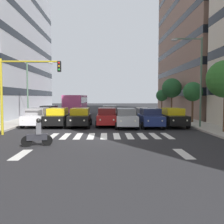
{
  "coord_description": "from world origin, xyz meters",
  "views": [
    {
      "loc": [
        -0.15,
        17.15,
        2.75
      ],
      "look_at": [
        -0.71,
        -5.52,
        1.36
      ],
      "focal_mm": 39.33,
      "sensor_mm": 36.0,
      "label": 1
    }
  ],
  "objects": [
    {
      "name": "car_row2_0",
      "position": [
        -0.58,
        -11.66,
        0.89
      ],
      "size": [
        2.02,
        4.44,
        1.72
      ],
      "color": "#B2B7BC",
      "rests_on": "ground_plane"
    },
    {
      "name": "building_left_block_0",
      "position": [
        -15.98,
        -20.32,
        15.04
      ],
      "size": [
        11.01,
        22.4,
        30.09
      ],
      "color": "#846656",
      "rests_on": "ground_plane"
    },
    {
      "name": "car_3",
      "position": [
        -0.23,
        -5.92,
        0.89
      ],
      "size": [
        2.02,
        4.44,
        1.72
      ],
      "color": "maroon",
      "rests_on": "ground_plane"
    },
    {
      "name": "bus_behind_traffic",
      "position": [
        4.33,
        -19.84,
        1.86
      ],
      "size": [
        2.78,
        10.5,
        3.0
      ],
      "color": "#DB5193",
      "rests_on": "ground_plane"
    },
    {
      "name": "car_6",
      "position": [
        6.27,
        -5.87,
        0.89
      ],
      "size": [
        2.02,
        4.44,
        1.72
      ],
      "color": "silver",
      "rests_on": "ground_plane"
    },
    {
      "name": "car_2",
      "position": [
        -1.94,
        -4.84,
        0.89
      ],
      "size": [
        2.02,
        4.44,
        1.72
      ],
      "color": "#B2B7BC",
      "rests_on": "ground_plane"
    },
    {
      "name": "car_4",
      "position": [
        2.25,
        -5.51,
        0.89
      ],
      "size": [
        2.02,
        4.44,
        1.72
      ],
      "color": "black",
      "rests_on": "ground_plane"
    },
    {
      "name": "crosswalk_markings",
      "position": [
        0.0,
        0.0,
        0.0
      ],
      "size": [
        9.45,
        2.8,
        0.01
      ],
      "color": "silver",
      "rests_on": "ground_plane"
    },
    {
      "name": "street_lamp_left",
      "position": [
        -8.01,
        -4.06,
        4.82
      ],
      "size": [
        2.74,
        0.28,
        7.74
      ],
      "color": "#4C6B56",
      "rests_on": "sidewalk_left"
    },
    {
      "name": "car_0",
      "position": [
        -6.35,
        -5.28,
        0.89
      ],
      "size": [
        2.02,
        4.44,
        1.72
      ],
      "color": "black",
      "rests_on": "ground_plane"
    },
    {
      "name": "car_5",
      "position": [
        4.33,
        -5.57,
        0.89
      ],
      "size": [
        2.02,
        4.44,
        1.72
      ],
      "color": "black",
      "rests_on": "ground_plane"
    },
    {
      "name": "car_1",
      "position": [
        -4.18,
        -4.95,
        0.89
      ],
      "size": [
        2.02,
        4.44,
        1.72
      ],
      "color": "navy",
      "rests_on": "ground_plane"
    },
    {
      "name": "street_tree_2",
      "position": [
        -9.0,
        -15.72,
        3.94
      ],
      "size": [
        2.62,
        2.62,
        5.12
      ],
      "color": "#513823",
      "rests_on": "sidewalk_left"
    },
    {
      "name": "street_tree_1",
      "position": [
        -9.13,
        -8.05,
        3.28
      ],
      "size": [
        2.01,
        2.01,
        4.16
      ],
      "color": "#513823",
      "rests_on": "sidewalk_left"
    },
    {
      "name": "lane_arrow_1",
      "position": [
        3.91,
        5.5,
        0.0
      ],
      "size": [
        0.5,
        2.2,
        0.01
      ],
      "primitive_type": "cube",
      "color": "silver",
      "rests_on": "ground_plane"
    },
    {
      "name": "traffic_light_gantry",
      "position": [
        6.15,
        -0.79,
        3.7
      ],
      "size": [
        4.4,
        0.36,
        5.5
      ],
      "color": "#AD991E",
      "rests_on": "ground_plane"
    },
    {
      "name": "car_row2_1",
      "position": [
        6.61,
        -11.9,
        0.89
      ],
      "size": [
        2.02,
        4.44,
        1.72
      ],
      "color": "black",
      "rests_on": "ground_plane"
    },
    {
      "name": "ground_plane",
      "position": [
        0.0,
        0.0,
        0.0
      ],
      "size": [
        180.0,
        180.0,
        0.0
      ],
      "primitive_type": "plane",
      "color": "#262628"
    },
    {
      "name": "motorcycle_with_rider",
      "position": [
        3.67,
        3.5,
        0.65
      ],
      "size": [
        1.67,
        0.55,
        1.57
      ],
      "color": "black",
      "rests_on": "ground_plane"
    },
    {
      "name": "street_tree_3",
      "position": [
        -9.42,
        -23.32,
        2.99
      ],
      "size": [
        1.92,
        1.92,
        3.83
      ],
      "color": "#513823",
      "rests_on": "sidewalk_left"
    },
    {
      "name": "street_lamp_right",
      "position": [
        7.91,
        -9.89,
        4.19
      ],
      "size": [
        2.9,
        0.28,
        6.52
      ],
      "color": "#4C6B56",
      "rests_on": "sidewalk_right"
    },
    {
      "name": "lane_arrow_0",
      "position": [
        -3.91,
        5.5,
        0.0
      ],
      "size": [
        0.5,
        2.2,
        0.01
      ],
      "primitive_type": "cube",
      "color": "silver",
      "rests_on": "ground_plane"
    }
  ]
}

